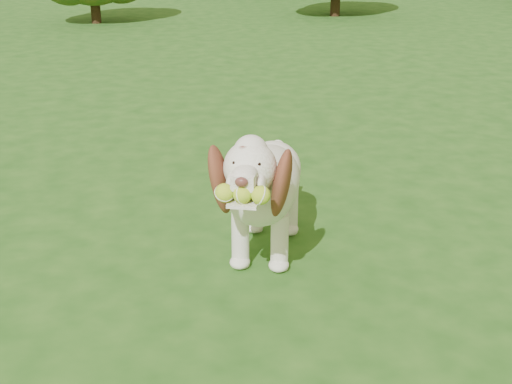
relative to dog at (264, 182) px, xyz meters
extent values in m
plane|color=#1E4B15|center=(0.55, 0.00, -0.40)|extent=(80.00, 80.00, 0.00)
ellipsoid|color=white|center=(0.03, 0.10, -0.04)|extent=(0.49, 0.70, 0.34)
ellipsoid|color=white|center=(-0.04, -0.13, 0.00)|extent=(0.41, 0.41, 0.33)
ellipsoid|color=white|center=(0.09, 0.31, -0.04)|extent=(0.37, 0.37, 0.30)
cylinder|color=white|center=(-0.07, -0.25, 0.09)|extent=(0.24, 0.30, 0.26)
sphere|color=white|center=(-0.11, -0.37, 0.21)|extent=(0.29, 0.29, 0.23)
sphere|color=white|center=(-0.10, -0.35, 0.28)|extent=(0.19, 0.19, 0.15)
cube|color=white|center=(-0.15, -0.50, 0.21)|extent=(0.13, 0.16, 0.06)
ellipsoid|color=#592D28|center=(-0.17, -0.56, 0.22)|extent=(0.06, 0.05, 0.04)
cube|color=white|center=(-0.15, -0.51, 0.12)|extent=(0.16, 0.17, 0.02)
ellipsoid|color=brown|center=(-0.24, -0.32, 0.15)|extent=(0.18, 0.21, 0.35)
ellipsoid|color=brown|center=(0.02, -0.40, 0.15)|extent=(0.16, 0.24, 0.35)
cylinder|color=white|center=(0.13, 0.44, -0.01)|extent=(0.10, 0.17, 0.13)
cylinder|color=white|center=(-0.13, -0.09, -0.26)|extent=(0.11, 0.11, 0.29)
cylinder|color=white|center=(0.06, -0.14, -0.26)|extent=(0.11, 0.11, 0.29)
cylinder|color=white|center=(-0.01, 0.32, -0.26)|extent=(0.11, 0.11, 0.29)
cylinder|color=white|center=(0.18, 0.27, -0.26)|extent=(0.11, 0.11, 0.29)
sphere|color=#B7CF2C|center=(-0.23, -0.52, 0.17)|extent=(0.10, 0.10, 0.08)
sphere|color=#B7CF2C|center=(-0.16, -0.55, 0.17)|extent=(0.10, 0.10, 0.08)
sphere|color=#B7CF2C|center=(-0.09, -0.57, 0.17)|extent=(0.10, 0.10, 0.08)
cylinder|color=#382314|center=(-1.49, 8.08, -0.16)|extent=(0.15, 0.15, 0.47)
cylinder|color=#382314|center=(2.30, 8.39, -0.15)|extent=(0.16, 0.16, 0.50)
camera|label=1|loc=(-0.43, -3.20, 1.24)|focal=50.00mm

